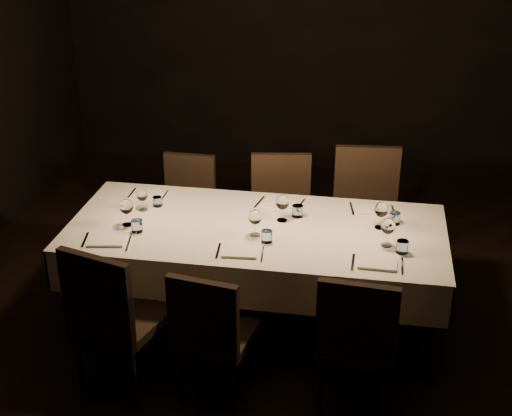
% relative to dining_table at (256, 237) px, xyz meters
% --- Properties ---
extents(room, '(5.01, 6.01, 3.01)m').
position_rel_dining_table_xyz_m(room, '(0.00, 0.00, 0.81)').
color(room, black).
rests_on(room, ground).
extents(dining_table, '(2.52, 1.12, 0.76)m').
position_rel_dining_table_xyz_m(dining_table, '(0.00, 0.00, 0.00)').
color(dining_table, black).
rests_on(dining_table, ground).
extents(chair_near_left, '(0.59, 0.59, 1.00)m').
position_rel_dining_table_xyz_m(chair_near_left, '(-0.72, -0.85, -0.14)').
color(chair_near_left, black).
rests_on(chair_near_left, ground).
extents(place_setting_near_left, '(0.36, 0.41, 0.19)m').
position_rel_dining_table_xyz_m(place_setting_near_left, '(-0.85, -0.22, 0.15)').
color(place_setting_near_left, silver).
rests_on(place_setting_near_left, dining_table).
extents(chair_near_center, '(0.49, 0.49, 0.88)m').
position_rel_dining_table_xyz_m(chair_near_center, '(-0.13, -0.84, -0.19)').
color(chair_near_center, black).
rests_on(chair_near_center, ground).
extents(place_setting_near_center, '(0.33, 0.40, 0.18)m').
position_rel_dining_table_xyz_m(place_setting_near_center, '(0.02, -0.22, 0.15)').
color(place_setting_near_center, silver).
rests_on(place_setting_near_center, dining_table).
extents(chair_near_right, '(0.48, 0.48, 0.93)m').
position_rel_dining_table_xyz_m(chair_near_right, '(0.72, -0.80, -0.17)').
color(chair_near_right, black).
rests_on(chair_near_right, ground).
extents(place_setting_near_right, '(0.34, 0.41, 0.19)m').
position_rel_dining_table_xyz_m(place_setting_near_right, '(0.87, -0.22, 0.15)').
color(place_setting_near_right, silver).
rests_on(place_setting_near_right, dining_table).
extents(chair_far_left, '(0.43, 0.43, 0.87)m').
position_rel_dining_table_xyz_m(chair_far_left, '(-0.71, 0.85, -0.20)').
color(chair_far_left, black).
rests_on(chair_far_left, ground).
extents(place_setting_far_left, '(0.29, 0.39, 0.16)m').
position_rel_dining_table_xyz_m(place_setting_far_left, '(-0.82, 0.22, 0.14)').
color(place_setting_far_left, silver).
rests_on(place_setting_far_left, dining_table).
extents(chair_far_center, '(0.53, 0.53, 0.96)m').
position_rel_dining_table_xyz_m(chair_far_center, '(0.07, 0.74, -0.16)').
color(chair_far_center, black).
rests_on(chair_far_center, ground).
extents(place_setting_far_center, '(0.36, 0.41, 0.19)m').
position_rel_dining_table_xyz_m(place_setting_far_center, '(0.17, 0.22, 0.15)').
color(place_setting_far_center, silver).
rests_on(place_setting_far_center, dining_table).
extents(chair_far_right, '(0.54, 0.54, 1.03)m').
position_rel_dining_table_xyz_m(chair_far_right, '(0.72, 0.80, -0.12)').
color(chair_far_right, black).
rests_on(chair_far_right, ground).
extents(place_setting_far_right, '(0.36, 0.41, 0.19)m').
position_rel_dining_table_xyz_m(place_setting_far_right, '(0.83, 0.22, 0.15)').
color(place_setting_far_right, silver).
rests_on(place_setting_far_right, dining_table).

